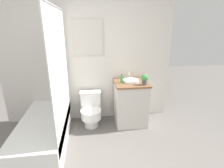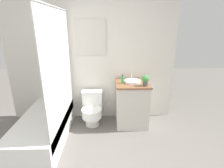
{
  "view_description": "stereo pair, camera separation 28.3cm",
  "coord_description": "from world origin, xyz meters",
  "px_view_note": "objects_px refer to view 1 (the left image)",
  "views": [
    {
      "loc": [
        0.03,
        -1.08,
        1.76
      ],
      "look_at": [
        0.38,
        1.58,
        0.84
      ],
      "focal_mm": 28.0,
      "sensor_mm": 36.0,
      "label": 1
    },
    {
      "loc": [
        0.31,
        -1.1,
        1.76
      ],
      "look_at": [
        0.38,
        1.58,
        0.84
      ],
      "focal_mm": 28.0,
      "sensor_mm": 36.0,
      "label": 2
    }
  ],
  "objects_px": {
    "toilet": "(91,110)",
    "soap_bottle": "(122,79)",
    "potted_plant": "(145,79)",
    "sink": "(131,81)"
  },
  "relations": [
    {
      "from": "sink",
      "to": "soap_bottle",
      "type": "xyz_separation_m",
      "value": [
        -0.17,
        -0.04,
        0.05
      ]
    },
    {
      "from": "toilet",
      "to": "sink",
      "type": "bearing_deg",
      "value": -0.59
    },
    {
      "from": "soap_bottle",
      "to": "potted_plant",
      "type": "distance_m",
      "value": 0.39
    },
    {
      "from": "toilet",
      "to": "soap_bottle",
      "type": "distance_m",
      "value": 0.79
    },
    {
      "from": "soap_bottle",
      "to": "potted_plant",
      "type": "bearing_deg",
      "value": -22.42
    },
    {
      "from": "sink",
      "to": "potted_plant",
      "type": "height_order",
      "value": "potted_plant"
    },
    {
      "from": "sink",
      "to": "soap_bottle",
      "type": "relative_size",
      "value": 2.04
    },
    {
      "from": "toilet",
      "to": "sink",
      "type": "relative_size",
      "value": 1.91
    },
    {
      "from": "sink",
      "to": "soap_bottle",
      "type": "height_order",
      "value": "soap_bottle"
    },
    {
      "from": "sink",
      "to": "potted_plant",
      "type": "bearing_deg",
      "value": -44.64
    }
  ]
}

